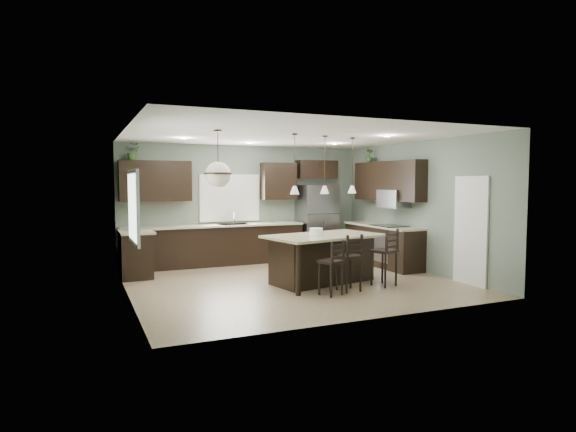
{
  "coord_description": "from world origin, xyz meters",
  "views": [
    {
      "loc": [
        -3.74,
        -8.36,
        1.93
      ],
      "look_at": [
        0.1,
        0.4,
        1.25
      ],
      "focal_mm": 30.0,
      "sensor_mm": 36.0,
      "label": 1
    }
  ],
  "objects_px": {
    "kitchen_island": "(324,259)",
    "serving_dish": "(316,232)",
    "bar_stool_left": "(331,268)",
    "plant_back_left": "(133,152)",
    "bar_stool_right": "(384,257)",
    "refrigerator": "(317,222)",
    "bar_stool_center": "(349,263)"
  },
  "relations": [
    {
      "from": "kitchen_island",
      "to": "bar_stool_right",
      "type": "height_order",
      "value": "bar_stool_right"
    },
    {
      "from": "bar_stool_left",
      "to": "bar_stool_center",
      "type": "bearing_deg",
      "value": 1.79
    },
    {
      "from": "refrigerator",
      "to": "kitchen_island",
      "type": "height_order",
      "value": "refrigerator"
    },
    {
      "from": "kitchen_island",
      "to": "serving_dish",
      "type": "distance_m",
      "value": 0.57
    },
    {
      "from": "bar_stool_left",
      "to": "kitchen_island",
      "type": "bearing_deg",
      "value": 50.54
    },
    {
      "from": "kitchen_island",
      "to": "serving_dish",
      "type": "height_order",
      "value": "serving_dish"
    },
    {
      "from": "bar_stool_left",
      "to": "plant_back_left",
      "type": "relative_size",
      "value": 2.62
    },
    {
      "from": "plant_back_left",
      "to": "bar_stool_left",
      "type": "bearing_deg",
      "value": -53.96
    },
    {
      "from": "plant_back_left",
      "to": "kitchen_island",
      "type": "bearing_deg",
      "value": -42.33
    },
    {
      "from": "refrigerator",
      "to": "bar_stool_left",
      "type": "relative_size",
      "value": 1.94
    },
    {
      "from": "refrigerator",
      "to": "bar_stool_left",
      "type": "xyz_separation_m",
      "value": [
        -1.6,
        -3.67,
        -0.45
      ]
    },
    {
      "from": "bar_stool_right",
      "to": "plant_back_left",
      "type": "height_order",
      "value": "plant_back_left"
    },
    {
      "from": "refrigerator",
      "to": "plant_back_left",
      "type": "bearing_deg",
      "value": 177.98
    },
    {
      "from": "bar_stool_right",
      "to": "refrigerator",
      "type": "bearing_deg",
      "value": 67.6
    },
    {
      "from": "serving_dish",
      "to": "bar_stool_center",
      "type": "height_order",
      "value": "serving_dish"
    },
    {
      "from": "plant_back_left",
      "to": "bar_stool_right",
      "type": "bearing_deg",
      "value": -41.33
    },
    {
      "from": "serving_dish",
      "to": "bar_stool_right",
      "type": "relative_size",
      "value": 0.22
    },
    {
      "from": "kitchen_island",
      "to": "bar_stool_left",
      "type": "height_order",
      "value": "bar_stool_left"
    },
    {
      "from": "serving_dish",
      "to": "bar_stool_center",
      "type": "xyz_separation_m",
      "value": [
        0.27,
        -0.75,
        -0.48
      ]
    },
    {
      "from": "serving_dish",
      "to": "bar_stool_right",
      "type": "xyz_separation_m",
      "value": [
        1.08,
        -0.64,
        -0.46
      ]
    },
    {
      "from": "kitchen_island",
      "to": "plant_back_left",
      "type": "xyz_separation_m",
      "value": [
        -3.16,
        2.88,
        2.12
      ]
    },
    {
      "from": "refrigerator",
      "to": "serving_dish",
      "type": "height_order",
      "value": "refrigerator"
    },
    {
      "from": "refrigerator",
      "to": "bar_stool_right",
      "type": "xyz_separation_m",
      "value": [
        -0.34,
        -3.4,
        -0.39
      ]
    },
    {
      "from": "bar_stool_left",
      "to": "bar_stool_right",
      "type": "relative_size",
      "value": 0.89
    },
    {
      "from": "bar_stool_center",
      "to": "plant_back_left",
      "type": "xyz_separation_m",
      "value": [
        -3.23,
        3.66,
        2.07
      ]
    },
    {
      "from": "plant_back_left",
      "to": "bar_stool_center",
      "type": "bearing_deg",
      "value": -48.61
    },
    {
      "from": "kitchen_island",
      "to": "refrigerator",
      "type": "bearing_deg",
      "value": 54.31
    },
    {
      "from": "serving_dish",
      "to": "plant_back_left",
      "type": "bearing_deg",
      "value": 135.44
    },
    {
      "from": "bar_stool_left",
      "to": "bar_stool_right",
      "type": "height_order",
      "value": "bar_stool_right"
    },
    {
      "from": "refrigerator",
      "to": "plant_back_left",
      "type": "xyz_separation_m",
      "value": [
        -4.38,
        0.15,
        1.66
      ]
    },
    {
      "from": "refrigerator",
      "to": "plant_back_left",
      "type": "distance_m",
      "value": 4.69
    },
    {
      "from": "refrigerator",
      "to": "plant_back_left",
      "type": "relative_size",
      "value": 5.1
    }
  ]
}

